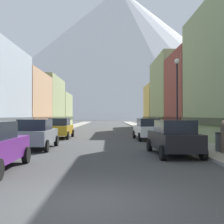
# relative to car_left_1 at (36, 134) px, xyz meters

# --- Properties ---
(ground_plane) EXTENTS (400.00, 400.00, 0.00)m
(ground_plane) POSITION_rel_car_left_1_xyz_m (3.80, -10.67, -0.90)
(ground_plane) COLOR #3D3D3D
(sidewalk_left) EXTENTS (2.50, 100.00, 0.15)m
(sidewalk_left) POSITION_rel_car_left_1_xyz_m (-2.45, 24.33, -0.82)
(sidewalk_left) COLOR gray
(sidewalk_left) RESTS_ON ground
(sidewalk_right) EXTENTS (2.50, 100.00, 0.15)m
(sidewalk_right) POSITION_rel_car_left_1_xyz_m (10.05, 24.33, -0.82)
(sidewalk_right) COLOR gray
(sidewalk_right) RESTS_ON ground
(storefront_left_2) EXTENTS (7.92, 10.52, 7.40)m
(storefront_left_2) POSITION_rel_car_left_1_xyz_m (-7.51, 18.45, 2.66)
(storefront_left_2) COLOR tan
(storefront_left_2) RESTS_ON ground
(storefront_left_3) EXTENTS (6.53, 11.84, 8.25)m
(storefront_left_3) POSITION_rel_car_left_1_xyz_m (-6.82, 29.73, 3.08)
(storefront_left_3) COLOR #8C9966
(storefront_left_3) RESTS_ON ground
(storefront_left_4) EXTENTS (6.41, 10.50, 6.58)m
(storefront_left_4) POSITION_rel_car_left_1_xyz_m (-6.76, 41.47, 2.27)
(storefront_left_4) COLOR #8C9966
(storefront_left_4) RESTS_ON ground
(storefront_right_2) EXTENTS (9.04, 8.81, 8.91)m
(storefront_right_2) POSITION_rel_car_left_1_xyz_m (15.67, 14.27, 3.40)
(storefront_right_2) COLOR brown
(storefront_right_2) RESTS_ON ground
(storefront_right_3) EXTENTS (8.82, 12.27, 10.52)m
(storefront_right_3) POSITION_rel_car_left_1_xyz_m (15.56, 25.03, 4.19)
(storefront_right_3) COLOR #8C9966
(storefront_right_3) RESTS_ON ground
(storefront_right_4) EXTENTS (6.97, 8.44, 7.72)m
(storefront_right_4) POSITION_rel_car_left_1_xyz_m (14.63, 35.97, 2.82)
(storefront_right_4) COLOR #D8B259
(storefront_right_4) RESTS_ON ground
(car_left_1) EXTENTS (2.14, 4.43, 1.78)m
(car_left_1) POSITION_rel_car_left_1_xyz_m (0.00, 0.00, 0.00)
(car_left_1) COLOR slate
(car_left_1) RESTS_ON ground
(car_left_2) EXTENTS (2.08, 4.41, 1.78)m
(car_left_2) POSITION_rel_car_left_1_xyz_m (-0.00, 8.33, 0.00)
(car_left_2) COLOR #B28419
(car_left_2) RESTS_ON ground
(car_right_0) EXTENTS (2.21, 4.47, 1.78)m
(car_right_0) POSITION_rel_car_left_1_xyz_m (7.60, -2.87, 0.00)
(car_right_0) COLOR black
(car_right_0) RESTS_ON ground
(car_right_1) EXTENTS (2.22, 4.47, 1.78)m
(car_right_1) POSITION_rel_car_left_1_xyz_m (7.60, 6.55, 0.00)
(car_right_1) COLOR silver
(car_right_1) RESTS_ON ground
(trash_bin_right) EXTENTS (0.59, 0.59, 0.98)m
(trash_bin_right) POSITION_rel_car_left_1_xyz_m (10.15, -2.48, -0.26)
(trash_bin_right) COLOR #4C5156
(trash_bin_right) RESTS_ON sidewalk_right
(potted_plant_1) EXTENTS (0.58, 0.58, 0.94)m
(potted_plant_1) POSITION_rel_car_left_1_xyz_m (-3.20, 8.26, -0.20)
(potted_plant_1) COLOR gray
(potted_plant_1) RESTS_ON sidewalk_left
(pedestrian_0) EXTENTS (0.36, 0.36, 1.62)m
(pedestrian_0) POSITION_rel_car_left_1_xyz_m (10.05, -3.14, -0.01)
(pedestrian_0) COLOR brown
(pedestrian_0) RESTS_ON sidewalk_right
(pedestrian_1) EXTENTS (0.36, 0.36, 1.63)m
(pedestrian_1) POSITION_rel_car_left_1_xyz_m (10.05, 16.63, 0.00)
(pedestrian_1) COLOR brown
(pedestrian_1) RESTS_ON sidewalk_right
(pedestrian_2) EXTENTS (0.36, 0.36, 1.56)m
(pedestrian_2) POSITION_rel_car_left_1_xyz_m (10.05, 14.31, -0.04)
(pedestrian_2) COLOR navy
(pedestrian_2) RESTS_ON sidewalk_right
(streetlamp_right) EXTENTS (0.36, 0.36, 5.86)m
(streetlamp_right) POSITION_rel_car_left_1_xyz_m (9.15, 2.81, 3.09)
(streetlamp_right) COLOR black
(streetlamp_right) RESTS_ON sidewalk_right
(mountain_backdrop) EXTENTS (268.53, 268.53, 121.57)m
(mountain_backdrop) POSITION_rel_car_left_1_xyz_m (14.49, 249.33, 59.88)
(mountain_backdrop) COLOR silver
(mountain_backdrop) RESTS_ON ground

